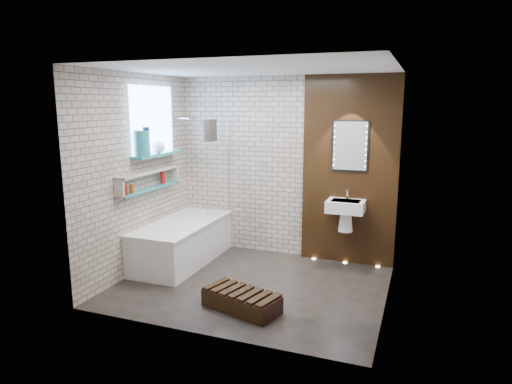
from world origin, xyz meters
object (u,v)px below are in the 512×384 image
at_px(led_mirror, 350,146).
at_px(bathtub, 183,242).
at_px(bath_screen, 217,170).
at_px(washbasin, 346,211).
at_px(walnut_step, 241,301).

bearing_deg(led_mirror, bathtub, -160.22).
relative_size(bath_screen, led_mirror, 2.00).
bearing_deg(led_mirror, washbasin, -90.00).
distance_m(washbasin, walnut_step, 2.04).
bearing_deg(bath_screen, bathtub, -128.90).
xyz_separation_m(led_mirror, walnut_step, (-0.81, -1.90, -1.56)).
bearing_deg(washbasin, led_mirror, 90.00).
height_order(led_mirror, walnut_step, led_mirror).
bearing_deg(led_mirror, bath_screen, -169.34).
bearing_deg(bathtub, walnut_step, -39.31).
distance_m(washbasin, led_mirror, 0.88).
height_order(bath_screen, walnut_step, bath_screen).
distance_m(bath_screen, walnut_step, 2.20).
height_order(bath_screen, washbasin, bath_screen).
distance_m(led_mirror, walnut_step, 2.59).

